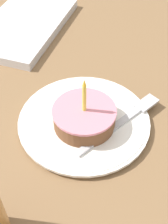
# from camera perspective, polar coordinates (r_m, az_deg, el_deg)

# --- Properties ---
(ground_plane) EXTENTS (2.40, 2.40, 0.04)m
(ground_plane) POSITION_cam_1_polar(r_m,az_deg,el_deg) (0.56, 1.47, -4.35)
(ground_plane) COLOR brown
(ground_plane) RESTS_ON ground
(plate) EXTENTS (0.23, 0.23, 0.01)m
(plate) POSITION_cam_1_polar(r_m,az_deg,el_deg) (0.55, 0.00, -1.67)
(plate) COLOR white
(plate) RESTS_ON ground_plane
(cake_slice) EXTENTS (0.11, 0.11, 0.10)m
(cake_slice) POSITION_cam_1_polar(r_m,az_deg,el_deg) (0.52, 0.05, -0.88)
(cake_slice) COLOR brown
(cake_slice) RESTS_ON plate
(fork) EXTENTS (0.18, 0.11, 0.00)m
(fork) POSITION_cam_1_polar(r_m,az_deg,el_deg) (0.55, 7.40, -1.39)
(fork) COLOR #B2B2B7
(fork) RESTS_ON plate
(marble_board) EXTENTS (0.29, 0.17, 0.02)m
(marble_board) POSITION_cam_1_polar(r_m,az_deg,el_deg) (0.81, -10.99, 15.32)
(marble_board) COLOR silver
(marble_board) RESTS_ON ground_plane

